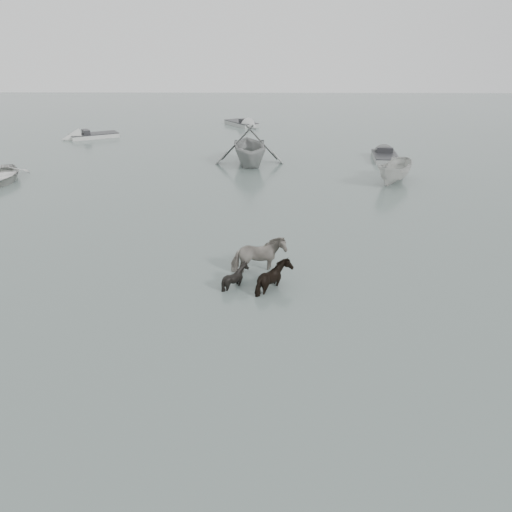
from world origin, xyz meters
name	(u,v)px	position (x,y,z in m)	size (l,w,h in m)	color
ground	(243,316)	(0.00, 0.00, 0.00)	(140.00, 140.00, 0.00)	#51615C
pony_pinto	(258,251)	(0.43, 3.24, 0.83)	(0.89, 1.96, 1.66)	black
pony_dark	(275,272)	(0.99, 1.77, 0.67)	(1.34, 1.14, 1.35)	black
pony_black	(235,272)	(-0.35, 2.03, 0.54)	(0.88, 0.99, 1.09)	black
rowboat_trail	(250,143)	(-0.36, 20.22, 1.45)	(4.73, 5.49, 2.89)	#9A9D9A
boat_small	(395,170)	(8.36, 15.71, 0.74)	(1.45, 3.84, 1.48)	#B1B2AD
skiff_port	(385,154)	(9.20, 21.92, 0.38)	(4.92, 1.60, 0.75)	gray
skiff_outer	(94,134)	(-14.09, 30.04, 0.38)	(5.47, 1.60, 0.75)	beige
skiff_mid	(241,122)	(-1.66, 37.07, 0.38)	(5.57, 1.60, 0.75)	#9FA19F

